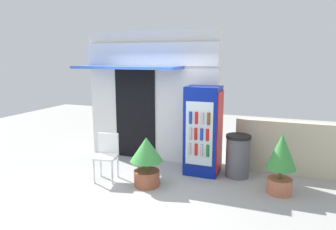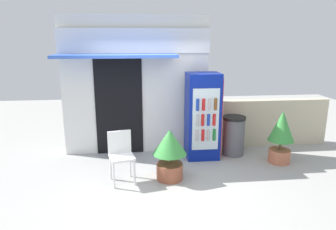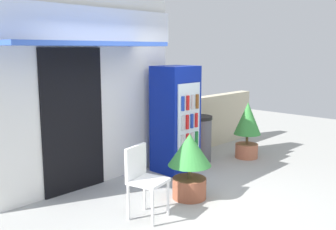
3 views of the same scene
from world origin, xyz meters
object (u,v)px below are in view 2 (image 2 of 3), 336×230
(drink_cooler, at_px, (203,116))
(potted_plant_curbside, at_px, (281,133))
(plastic_chair, at_px, (121,152))
(potted_plant_near_shop, at_px, (170,151))
(trash_bin, at_px, (233,135))

(drink_cooler, height_order, potted_plant_curbside, drink_cooler)
(drink_cooler, distance_m, plastic_chair, 1.99)
(drink_cooler, height_order, potted_plant_near_shop, drink_cooler)
(potted_plant_curbside, bearing_deg, plastic_chair, -171.27)
(plastic_chair, height_order, potted_plant_near_shop, potted_plant_near_shop)
(trash_bin, bearing_deg, potted_plant_near_shop, -145.20)
(plastic_chair, xyz_separation_m, potted_plant_near_shop, (0.87, -0.03, 0.01))
(drink_cooler, bearing_deg, potted_plant_curbside, -17.43)
(plastic_chair, relative_size, trash_bin, 1.05)
(potted_plant_near_shop, relative_size, trash_bin, 1.08)
(potted_plant_curbside, bearing_deg, trash_bin, 146.55)
(potted_plant_near_shop, xyz_separation_m, trash_bin, (1.54, 1.07, -0.11))
(plastic_chair, relative_size, potted_plant_curbside, 0.83)
(potted_plant_near_shop, bearing_deg, potted_plant_curbside, 12.54)
(potted_plant_near_shop, bearing_deg, drink_cooler, 50.70)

